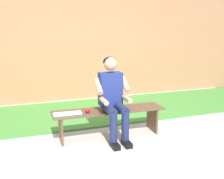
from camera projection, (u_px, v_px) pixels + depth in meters
name	position (u px, v px, depth m)	size (l,w,h in m)	color
grass_strip	(90.00, 112.00, 5.26)	(9.00, 1.76, 0.03)	#478C38
brick_wall	(54.00, 43.00, 5.88)	(9.50, 0.24, 2.62)	#B27A51
bench_near	(109.00, 116.00, 4.06)	(1.73, 0.45, 0.43)	brown
person_seated	(113.00, 95.00, 3.90)	(0.50, 0.69, 1.23)	navy
apple	(87.00, 110.00, 3.87)	(0.07, 0.07, 0.07)	red
book_open	(67.00, 114.00, 3.80)	(0.42, 0.17, 0.02)	white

